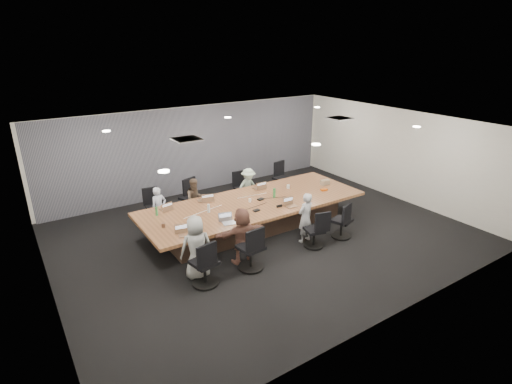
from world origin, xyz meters
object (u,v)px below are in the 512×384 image
conference_table (254,214)px  laptop_5 (230,223)px  chair_2 (242,191)px  stapler (279,206)px  person_0 (159,208)px  canvas_bag (325,182)px  person_4 (196,247)px  person_1 (196,199)px  chair_5 (251,251)px  snack_packet (324,190)px  laptop_0 (166,209)px  chair_4 (205,266)px  bottle_green_right (274,193)px  person_5 (242,236)px  person_6 (305,218)px  chair_3 (282,181)px  chair_6 (314,233)px  chair_7 (342,223)px  chair_0 (155,210)px  bottle_clear (209,208)px  laptop_4 (185,235)px  mug_brown (163,225)px  laptop_1 (204,200)px  bottle_green_left (157,211)px  laptop_2 (258,188)px  laptop_6 (292,206)px  person_2 (248,187)px  chair_1 (191,201)px

conference_table → laptop_5: 1.47m
chair_2 → stapler: (-0.32, -2.35, 0.40)m
person_0 → canvas_bag: size_ratio=4.41×
person_4 → person_1: bearing=-104.9°
chair_5 → snack_packet: size_ratio=5.00×
laptop_0 → laptop_5: bearing=110.1°
chair_2 → canvas_bag: (1.82, -1.71, 0.44)m
chair_4 → bottle_green_right: size_ratio=3.29×
person_5 → snack_packet: bearing=-156.7°
conference_table → person_6: 1.51m
person_0 → laptop_0: size_ratio=3.86×
chair_3 → chair_4: size_ratio=0.98×
person_4 → laptop_5: bearing=-143.9°
chair_6 → chair_7: bearing=14.2°
chair_0 → chair_5: bearing=112.4°
chair_7 → laptop_5: bearing=141.9°
laptop_0 → person_4: person_4 is taller
bottle_clear → bottle_green_right: bearing=-2.2°
laptop_4 → laptop_5: (1.11, 0.00, 0.00)m
laptop_4 → mug_brown: 0.70m
person_4 → bottle_green_right: bearing=-146.0°
conference_table → stapler: 0.83m
laptop_4 → person_5: size_ratio=0.22×
conference_table → bottle_green_right: (0.63, -0.04, 0.47)m
person_1 → chair_5: bearing=-87.4°
laptop_1 → laptop_0: bearing=13.5°
bottle_green_left → person_6: bearing=-32.0°
laptop_1 → laptop_4: same height
person_1 → snack_packet: (3.19, -1.72, 0.16)m
conference_table → stapler: size_ratio=38.02×
chair_0 → canvas_bag: 4.93m
chair_6 → person_5: (-1.82, 0.35, 0.28)m
chair_7 → canvas_bag: canvas_bag is taller
chair_3 → chair_6: 3.74m
chair_0 → laptop_2: chair_0 is taller
person_6 → person_5: bearing=-7.9°
laptop_6 → canvas_bag: 2.02m
person_2 → bottle_clear: 2.39m
laptop_4 → bottle_green_right: size_ratio=1.12×
person_2 → laptop_0: bearing=-173.9°
chair_2 → bottle_green_right: bearing=91.6°
chair_2 → person_5: size_ratio=0.56×
chair_3 → laptop_6: 2.97m
chair_1 → person_2: size_ratio=0.73×
chair_3 → stapler: size_ratio=5.30×
laptop_1 → person_4: size_ratio=0.24×
laptop_4 → bottle_green_right: 3.04m
chair_2 → person_0: (-2.79, -0.35, 0.21)m
conference_table → chair_6: (0.63, -1.70, -0.03)m
chair_3 → bottle_clear: bearing=15.6°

